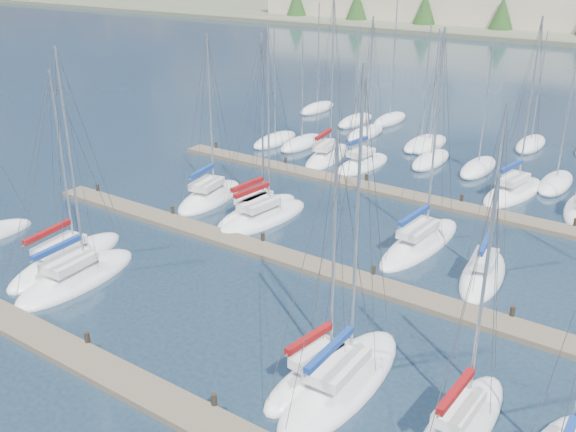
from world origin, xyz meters
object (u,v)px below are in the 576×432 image
Objects in this scene: sailboat_f at (460,426)px; sailboat_n at (327,156)px; sailboat_e at (342,381)px; sailboat_b at (67,260)px; sailboat_o at (362,164)px; sailboat_h at (210,197)px; sailboat_l at (483,275)px; sailboat_i at (258,211)px; sailboat_c at (77,278)px; sailboat_j at (263,217)px; sailboat_p at (513,192)px; sailboat_d at (322,374)px; sailboat_k at (420,243)px.

sailboat_f is 35.67m from sailboat_n.
sailboat_e reaches higher than sailboat_b.
sailboat_e reaches higher than sailboat_o.
sailboat_h reaches higher than sailboat_f.
sailboat_l is 21.03m from sailboat_o.
sailboat_i is at bearing 136.68° from sailboat_e.
sailboat_c is (-22.75, -0.68, -0.00)m from sailboat_f.
sailboat_b is 26.95m from sailboat_n.
sailboat_j reaches higher than sailboat_h.
sailboat_p is at bearing 90.78° from sailboat_e.
sailboat_j reaches higher than sailboat_o.
sailboat_b is 1.08× the size of sailboat_f.
sailboat_d is at bearing -40.34° from sailboat_i.
sailboat_i is 4.78m from sailboat_h.
sailboat_d is 30.31m from sailboat_o.
sailboat_k reaches higher than sailboat_o.
sailboat_d is 0.86× the size of sailboat_p.
sailboat_l is 13.53m from sailboat_f.
sailboat_c is 1.04× the size of sailboat_o.
sailboat_n is at bearing 142.93° from sailboat_k.
sailboat_h is 23.56m from sailboat_p.
sailboat_e is 1.22× the size of sailboat_d.
sailboat_n is at bearing 121.48° from sailboat_e.
sailboat_j is at bearing -84.68° from sailboat_o.
sailboat_e is at bearing -79.24° from sailboat_p.
sailboat_j reaches higher than sailboat_f.
sailboat_i is (-13.96, 13.59, 0.01)m from sailboat_d.
sailboat_b is at bearing -174.36° from sailboat_d.
sailboat_b is at bearing -179.15° from sailboat_f.
sailboat_j is at bearing -121.64° from sailboat_p.
sailboat_e is at bearing -38.21° from sailboat_i.
sailboat_k is (-3.06, 15.19, 0.01)m from sailboat_e.
sailboat_d is 23.28m from sailboat_h.
sailboat_n is at bearing -177.34° from sailboat_o.
sailboat_p is 1.05× the size of sailboat_o.
sailboat_n is at bearing 131.89° from sailboat_f.
sailboat_d is at bearing -68.56° from sailboat_n.
sailboat_p reaches higher than sailboat_f.
sailboat_p is 16.68m from sailboat_n.
sailboat_c reaches higher than sailboat_d.
sailboat_h is 0.87× the size of sailboat_n.
sailboat_b is 27.32m from sailboat_o.
sailboat_e is 18.93m from sailboat_j.
sailboat_n reaches higher than sailboat_f.
sailboat_p is at bearing 97.81° from sailboat_d.
sailboat_n reaches higher than sailboat_o.
sailboat_o is at bearing 134.91° from sailboat_k.
sailboat_e reaches higher than sailboat_k.
sailboat_i is 12.00m from sailboat_k.
sailboat_k reaches higher than sailboat_p.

